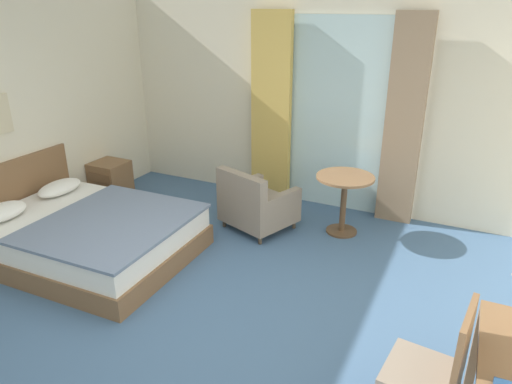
{
  "coord_description": "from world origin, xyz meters",
  "views": [
    {
      "loc": [
        1.95,
        -2.84,
        2.59
      ],
      "look_at": [
        0.23,
        0.69,
        1.0
      ],
      "focal_mm": 32.99,
      "sensor_mm": 36.0,
      "label": 1
    }
  ],
  "objects_px": {
    "armchair_by_window": "(256,205)",
    "round_cafe_table": "(344,191)",
    "desk_chair": "(438,367)",
    "nightstand": "(111,181)",
    "bed": "(84,233)"
  },
  "relations": [
    {
      "from": "bed",
      "to": "round_cafe_table",
      "type": "height_order",
      "value": "bed"
    },
    {
      "from": "armchair_by_window",
      "to": "round_cafe_table",
      "type": "height_order",
      "value": "armchair_by_window"
    },
    {
      "from": "armchair_by_window",
      "to": "bed",
      "type": "bearing_deg",
      "value": -135.63
    },
    {
      "from": "desk_chair",
      "to": "armchair_by_window",
      "type": "bearing_deg",
      "value": 136.31
    },
    {
      "from": "bed",
      "to": "round_cafe_table",
      "type": "distance_m",
      "value": 2.98
    },
    {
      "from": "bed",
      "to": "nightstand",
      "type": "relative_size",
      "value": 4.13
    },
    {
      "from": "nightstand",
      "to": "round_cafe_table",
      "type": "xyz_separation_m",
      "value": [
        3.21,
        0.41,
        0.26
      ]
    },
    {
      "from": "desk_chair",
      "to": "armchair_by_window",
      "type": "xyz_separation_m",
      "value": [
        -2.29,
        2.19,
        -0.23
      ]
    },
    {
      "from": "bed",
      "to": "nightstand",
      "type": "xyz_separation_m",
      "value": [
        -0.83,
        1.34,
        0.02
      ]
    },
    {
      "from": "armchair_by_window",
      "to": "round_cafe_table",
      "type": "relative_size",
      "value": 1.31
    },
    {
      "from": "nightstand",
      "to": "round_cafe_table",
      "type": "height_order",
      "value": "round_cafe_table"
    },
    {
      "from": "armchair_by_window",
      "to": "round_cafe_table",
      "type": "distance_m",
      "value": 1.07
    },
    {
      "from": "bed",
      "to": "desk_chair",
      "type": "height_order",
      "value": "desk_chair"
    },
    {
      "from": "desk_chair",
      "to": "round_cafe_table",
      "type": "bearing_deg",
      "value": 117.21
    },
    {
      "from": "desk_chair",
      "to": "armchair_by_window",
      "type": "distance_m",
      "value": 3.18
    }
  ]
}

